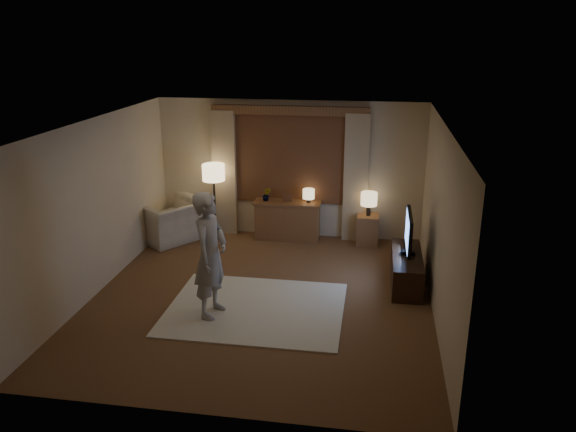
% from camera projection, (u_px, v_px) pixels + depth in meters
% --- Properties ---
extents(room, '(5.04, 5.54, 2.64)m').
position_uv_depth(room, '(267.00, 202.00, 8.47)').
color(room, brown).
rests_on(room, ground).
extents(rug, '(2.50, 2.00, 0.02)m').
position_uv_depth(rug, '(256.00, 309.00, 8.06)').
color(rug, beige).
rests_on(rug, floor).
extents(sideboard, '(1.20, 0.40, 0.70)m').
position_uv_depth(sideboard, '(287.00, 221.00, 10.66)').
color(sideboard, brown).
rests_on(sideboard, floor).
extents(picture_frame, '(0.16, 0.02, 0.20)m').
position_uv_depth(picture_frame, '(287.00, 199.00, 10.52)').
color(picture_frame, brown).
rests_on(picture_frame, sideboard).
extents(plant, '(0.17, 0.13, 0.30)m').
position_uv_depth(plant, '(266.00, 195.00, 10.56)').
color(plant, '#999999').
rests_on(plant, sideboard).
extents(table_lamp_sideboard, '(0.22, 0.22, 0.30)m').
position_uv_depth(table_lamp_sideboard, '(309.00, 194.00, 10.43)').
color(table_lamp_sideboard, black).
rests_on(table_lamp_sideboard, sideboard).
extents(floor_lamp, '(0.42, 0.42, 1.44)m').
position_uv_depth(floor_lamp, '(214.00, 177.00, 10.45)').
color(floor_lamp, black).
rests_on(floor_lamp, floor).
extents(armchair, '(1.53, 1.56, 0.77)m').
position_uv_depth(armchair, '(172.00, 220.00, 10.60)').
color(armchair, beige).
rests_on(armchair, floor).
extents(side_table, '(0.40, 0.40, 0.56)m').
position_uv_depth(side_table, '(368.00, 230.00, 10.41)').
color(side_table, brown).
rests_on(side_table, floor).
extents(table_lamp_side, '(0.30, 0.30, 0.44)m').
position_uv_depth(table_lamp_side, '(369.00, 200.00, 10.22)').
color(table_lamp_side, black).
rests_on(table_lamp_side, side_table).
extents(tv_stand, '(0.45, 1.40, 0.50)m').
position_uv_depth(tv_stand, '(406.00, 269.00, 8.77)').
color(tv_stand, black).
rests_on(tv_stand, floor).
extents(tv, '(0.23, 0.93, 0.67)m').
position_uv_depth(tv, '(409.00, 232.00, 8.58)').
color(tv, black).
rests_on(tv, tv_stand).
extents(person, '(0.52, 0.71, 1.78)m').
position_uv_depth(person, '(210.00, 255.00, 7.62)').
color(person, '#9F9992').
rests_on(person, rug).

